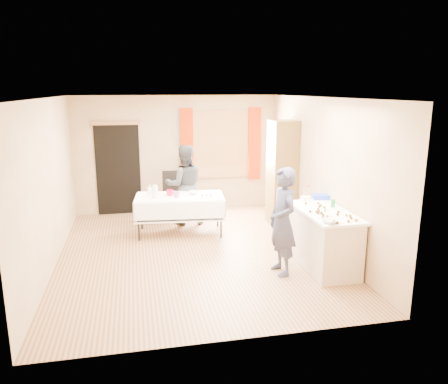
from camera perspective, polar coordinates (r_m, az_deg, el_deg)
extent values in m
cube|color=#9E7047|center=(7.58, -3.83, -7.94)|extent=(4.50, 5.50, 0.02)
cube|color=white|center=(7.06, -4.16, 12.28)|extent=(4.50, 5.50, 0.02)
cube|color=tan|center=(9.91, -6.18, 4.93)|extent=(4.50, 0.02, 2.60)
cube|color=tan|center=(4.58, 0.77, -4.97)|extent=(4.50, 0.02, 2.60)
cube|color=tan|center=(7.27, -21.93, 0.96)|extent=(0.02, 5.50, 2.60)
cube|color=tan|center=(7.83, 12.64, 2.44)|extent=(0.02, 5.50, 2.60)
cube|color=olive|center=(9.99, -0.44, 6.23)|extent=(1.32, 0.06, 1.52)
cube|color=white|center=(9.97, -0.42, 6.22)|extent=(1.20, 0.02, 1.40)
cube|color=#A82703|center=(9.82, -4.87, 6.06)|extent=(0.28, 0.06, 1.65)
cube|color=#A82703|center=(10.12, 3.98, 6.30)|extent=(0.28, 0.06, 1.65)
cube|color=black|center=(9.89, -13.64, 2.85)|extent=(0.95, 0.04, 2.00)
cube|color=olive|center=(9.73, -13.98, 8.73)|extent=(1.05, 0.06, 0.08)
cube|color=brown|center=(8.96, 7.59, 2.46)|extent=(0.50, 0.60, 2.13)
cube|color=beige|center=(7.02, 12.85, -6.18)|extent=(0.64, 1.42, 0.86)
cube|color=white|center=(6.89, 13.05, -2.57)|extent=(0.70, 1.47, 0.04)
cube|color=white|center=(8.36, -5.83, -0.62)|extent=(1.71, 0.98, 0.04)
cube|color=black|center=(9.41, -6.74, -0.82)|extent=(0.45, 0.45, 0.06)
cube|color=black|center=(9.54, -6.78, 1.03)|extent=(0.42, 0.08, 0.60)
imported|color=#292D47|center=(6.55, 7.66, -3.85)|extent=(0.69, 0.53, 1.63)
imported|color=black|center=(8.97, -5.15, 0.95)|extent=(0.81, 0.64, 1.64)
cylinder|color=#0E8425|center=(7.11, 14.04, -1.45)|extent=(0.08, 0.08, 0.12)
imported|color=white|center=(6.27, 13.69, -3.72)|extent=(0.37, 0.37, 0.06)
cube|color=white|center=(7.40, 10.63, -0.86)|extent=(0.15, 0.11, 0.08)
cube|color=blue|center=(7.60, 12.64, -0.59)|extent=(0.34, 0.26, 0.08)
cylinder|color=silver|center=(8.23, -8.98, 0.00)|extent=(0.15, 0.15, 0.22)
imported|color=red|center=(8.38, -7.06, -0.08)|extent=(0.21, 0.21, 0.11)
imported|color=red|center=(8.20, -6.21, -0.36)|extent=(0.18, 0.18, 0.11)
imported|color=white|center=(8.45, -3.97, -0.07)|extent=(0.29, 0.29, 0.06)
cube|color=white|center=(8.23, -2.29, -0.57)|extent=(0.30, 0.23, 0.02)
imported|color=white|center=(8.51, -9.65, 0.30)|extent=(0.10, 0.10, 0.19)
sphere|color=#3F2314|center=(6.83, 13.08, -2.35)|extent=(0.04, 0.04, 0.04)
sphere|color=#381B0A|center=(6.65, 14.61, -2.86)|extent=(0.04, 0.04, 0.04)
sphere|color=#381B0A|center=(7.19, 10.64, -1.44)|extent=(0.04, 0.04, 0.04)
sphere|color=#381B0A|center=(6.73, 11.20, -2.50)|extent=(0.04, 0.04, 0.04)
sphere|color=#381B0A|center=(6.25, 14.59, -3.90)|extent=(0.04, 0.04, 0.04)
sphere|color=#381B0A|center=(6.87, 12.18, -2.22)|extent=(0.04, 0.04, 0.04)
sphere|color=#3F2314|center=(6.46, 16.93, -3.48)|extent=(0.04, 0.04, 0.04)
sphere|color=#381B0A|center=(6.79, 12.27, -2.40)|extent=(0.04, 0.04, 0.04)
sphere|color=#381B0A|center=(7.11, 12.52, -1.71)|extent=(0.04, 0.04, 0.04)
sphere|color=#381B0A|center=(6.52, 13.38, -3.11)|extent=(0.04, 0.04, 0.04)
sphere|color=#381B0A|center=(7.03, 12.33, -1.86)|extent=(0.04, 0.04, 0.04)
sphere|color=#381B0A|center=(6.80, 14.73, -2.51)|extent=(0.04, 0.04, 0.04)
sphere|color=#3F2314|center=(6.65, 15.69, -2.93)|extent=(0.04, 0.04, 0.04)
sphere|color=#381B0A|center=(7.23, 12.23, -1.44)|extent=(0.04, 0.04, 0.04)
sphere|color=#381B0A|center=(6.36, 15.95, -3.68)|extent=(0.04, 0.04, 0.04)
sphere|color=#381B0A|center=(6.68, 12.62, -2.68)|extent=(0.04, 0.04, 0.04)
sphere|color=#381B0A|center=(6.72, 11.99, -2.55)|extent=(0.04, 0.04, 0.04)
sphere|color=#381B0A|center=(6.63, 16.16, -3.00)|extent=(0.04, 0.04, 0.04)
sphere|color=#3F2314|center=(6.33, 14.18, -3.66)|extent=(0.04, 0.04, 0.04)
sphere|color=#381B0A|center=(6.46, 12.79, -3.23)|extent=(0.04, 0.04, 0.04)
sphere|color=#381B0A|center=(7.00, 13.00, -1.96)|extent=(0.04, 0.04, 0.04)
sphere|color=#381B0A|center=(6.53, 16.28, -3.26)|extent=(0.04, 0.04, 0.04)
sphere|color=#381B0A|center=(6.47, 13.83, -3.26)|extent=(0.04, 0.04, 0.04)
sphere|color=#381B0A|center=(6.66, 12.22, -2.70)|extent=(0.04, 0.04, 0.04)
sphere|color=#3F2314|center=(6.44, 16.81, -3.54)|extent=(0.04, 0.04, 0.04)
sphere|color=#381B0A|center=(6.57, 12.84, -2.96)|extent=(0.04, 0.04, 0.04)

